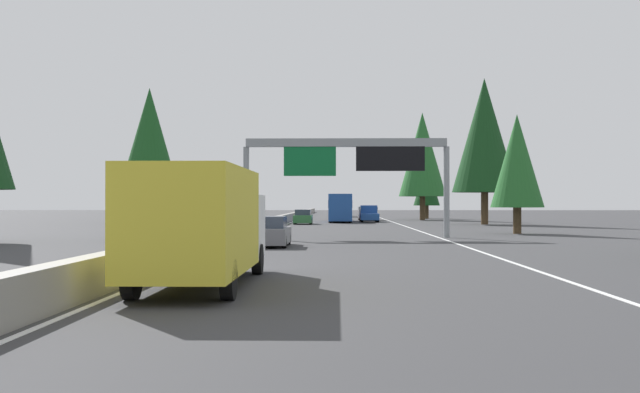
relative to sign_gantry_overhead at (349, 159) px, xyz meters
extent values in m
plane|color=#38383A|center=(18.57, 6.04, -4.84)|extent=(320.00, 320.00, 0.00)
cube|color=gray|center=(38.57, 6.34, -4.39)|extent=(180.00, 0.56, 0.90)
cube|color=silver|center=(28.57, -5.48, -4.83)|extent=(160.00, 0.16, 0.01)
cube|color=silver|center=(28.57, 5.79, -4.83)|extent=(160.00, 0.16, 0.01)
cylinder|color=gray|center=(0.04, 6.34, -2.05)|extent=(0.36, 0.36, 5.58)
cylinder|color=gray|center=(0.04, -5.98, -2.05)|extent=(0.36, 0.36, 5.58)
cube|color=gray|center=(0.04, 0.18, 0.99)|extent=(0.50, 12.32, 0.50)
cube|color=#0C602D|center=(-0.11, 2.40, -0.11)|extent=(0.12, 3.20, 1.90)
cube|color=black|center=(-0.11, -2.53, -0.01)|extent=(0.16, 4.20, 1.50)
cube|color=gold|center=(-27.45, 4.13, -3.14)|extent=(6.12, 2.40, 2.50)
cube|color=white|center=(-23.20, 4.13, -3.44)|extent=(2.38, 2.30, 1.90)
cylinder|color=black|center=(-23.37, 5.19, -4.39)|extent=(0.90, 0.28, 0.90)
cylinder|color=black|center=(-23.37, 3.07, -4.39)|extent=(0.90, 0.28, 0.90)
cylinder|color=black|center=(-29.15, 5.19, -4.39)|extent=(0.90, 0.28, 0.90)
cylinder|color=black|center=(-29.15, 3.07, -4.39)|extent=(0.90, 0.28, 0.90)
cube|color=slate|center=(-9.28, 4.00, -4.31)|extent=(4.40, 1.80, 0.76)
cube|color=#2D3847|center=(-9.50, 4.00, -3.65)|extent=(2.46, 1.51, 0.56)
cylinder|color=black|center=(-7.87, 4.79, -4.52)|extent=(0.64, 0.22, 0.64)
cylinder|color=black|center=(-7.87, 3.21, -4.52)|extent=(0.64, 0.22, 0.64)
cylinder|color=black|center=(-10.69, 4.79, -4.52)|extent=(0.64, 0.22, 0.64)
cylinder|color=black|center=(-10.69, 3.21, -4.52)|extent=(0.64, 0.22, 0.64)
cube|color=#2D6B38|center=(28.69, 4.16, -4.31)|extent=(4.40, 1.80, 0.76)
cube|color=#2D3847|center=(28.47, 4.16, -3.65)|extent=(2.46, 1.51, 0.56)
cylinder|color=black|center=(30.10, 4.95, -4.52)|extent=(0.64, 0.22, 0.64)
cylinder|color=black|center=(30.10, 3.37, -4.52)|extent=(0.64, 0.22, 0.64)
cylinder|color=black|center=(27.28, 4.95, -4.52)|extent=(0.64, 0.22, 0.64)
cylinder|color=black|center=(27.28, 3.37, -4.52)|extent=(0.64, 0.22, 0.64)
cube|color=slate|center=(45.22, -2.89, -3.87)|extent=(5.00, 1.95, 1.44)
cube|color=#2D3847|center=(42.92, -2.89, -3.62)|extent=(0.08, 1.48, 0.56)
cylinder|color=black|center=(46.92, -2.03, -4.49)|extent=(0.70, 0.24, 0.70)
cylinder|color=black|center=(46.92, -3.74, -4.49)|extent=(0.70, 0.24, 0.70)
cylinder|color=black|center=(43.52, -2.03, -4.49)|extent=(0.70, 0.24, 0.70)
cylinder|color=black|center=(43.52, -3.74, -4.49)|extent=(0.70, 0.24, 0.70)
cube|color=#1E4793|center=(37.54, 0.40, -3.19)|extent=(11.50, 2.50, 2.90)
cube|color=#2D3847|center=(37.54, 0.40, -2.83)|extent=(11.04, 2.55, 0.84)
cylinder|color=black|center=(41.57, 1.50, -4.34)|extent=(1.00, 0.30, 1.00)
cylinder|color=black|center=(41.57, -0.70, -4.34)|extent=(1.00, 0.30, 1.00)
cylinder|color=black|center=(33.52, 1.50, -4.34)|extent=(1.00, 0.30, 1.00)
cylinder|color=black|center=(33.52, -0.70, -4.34)|extent=(1.00, 0.30, 1.00)
cube|color=maroon|center=(47.66, 0.57, -4.31)|extent=(4.40, 1.80, 0.76)
cube|color=#2D3847|center=(47.44, 0.57, -3.65)|extent=(2.46, 1.51, 0.56)
cylinder|color=black|center=(49.07, 1.36, -4.52)|extent=(0.64, 0.22, 0.64)
cylinder|color=black|center=(49.07, -0.22, -4.52)|extent=(0.64, 0.22, 0.64)
cylinder|color=black|center=(46.25, 1.36, -4.52)|extent=(0.64, 0.22, 0.64)
cylinder|color=black|center=(46.25, -0.22, -4.52)|extent=(0.64, 0.22, 0.64)
cube|color=#1E4793|center=(37.13, -2.85, -4.23)|extent=(5.60, 2.00, 0.70)
cube|color=#1E4793|center=(38.14, -2.85, -3.43)|extent=(2.24, 1.84, 0.90)
cube|color=#2D3847|center=(38.14, -2.85, -3.34)|extent=(2.02, 1.92, 0.41)
cylinder|color=black|center=(38.98, -1.99, -4.44)|extent=(0.80, 0.28, 0.80)
cylinder|color=black|center=(38.98, -3.71, -4.44)|extent=(0.80, 0.28, 0.80)
cylinder|color=black|center=(35.28, -1.99, -4.44)|extent=(0.80, 0.28, 0.80)
cylinder|color=black|center=(35.28, -3.71, -4.44)|extent=(0.80, 0.28, 0.80)
cube|color=white|center=(68.46, 0.48, -3.14)|extent=(6.12, 2.40, 2.50)
cube|color=#AD931E|center=(72.71, 0.48, -3.44)|extent=(2.38, 2.30, 1.90)
cylinder|color=black|center=(72.54, 1.54, -4.39)|extent=(0.90, 0.28, 0.90)
cylinder|color=black|center=(72.54, -0.58, -4.39)|extent=(0.90, 0.28, 0.90)
cylinder|color=black|center=(66.76, 1.54, -4.39)|extent=(0.90, 0.28, 0.90)
cylinder|color=black|center=(66.76, -0.58, -4.39)|extent=(0.90, 0.28, 0.90)
cube|color=slate|center=(-3.09, 12.39, -4.31)|extent=(4.40, 1.80, 0.76)
cube|color=#2D3847|center=(-3.31, 12.39, -3.65)|extent=(2.46, 1.51, 0.56)
cylinder|color=black|center=(-1.68, 13.18, -4.52)|extent=(0.64, 0.22, 0.64)
cylinder|color=black|center=(-1.68, 11.60, -4.52)|extent=(0.64, 0.22, 0.64)
cylinder|color=black|center=(-4.50, 13.18, -4.52)|extent=(0.64, 0.22, 0.64)
cylinder|color=black|center=(-4.50, 11.60, -4.52)|extent=(0.64, 0.22, 0.64)
cylinder|color=#4C3823|center=(5.80, -11.69, -3.93)|extent=(0.56, 0.56, 1.82)
cone|color=#236028|center=(5.80, -11.69, 0.20)|extent=(3.64, 3.64, 6.45)
cylinder|color=#4C3823|center=(27.93, -13.89, -3.24)|extent=(0.71, 0.71, 3.20)
cone|color=#143D19|center=(27.93, -13.89, 4.03)|extent=(6.40, 6.40, 11.34)
cylinder|color=#4C3823|center=(47.15, -9.98, -3.35)|extent=(0.68, 0.68, 2.97)
cone|color=#236028|center=(47.15, -9.98, 3.41)|extent=(5.95, 5.95, 10.54)
cylinder|color=#4C3823|center=(55.39, -11.51, -3.94)|extent=(0.56, 0.56, 1.80)
cone|color=#143D19|center=(55.39, -11.51, 0.14)|extent=(3.59, 3.59, 6.37)
cylinder|color=#4C3823|center=(34.13, 21.16, -3.22)|extent=(0.71, 0.71, 3.23)
cone|color=#194C1E|center=(34.13, 21.16, 4.12)|extent=(6.46, 6.46, 11.46)
camera|label=1|loc=(-44.94, 0.72, -2.73)|focal=41.12mm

